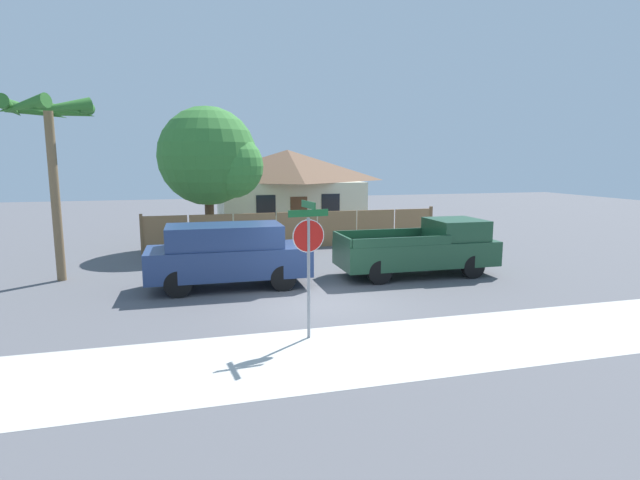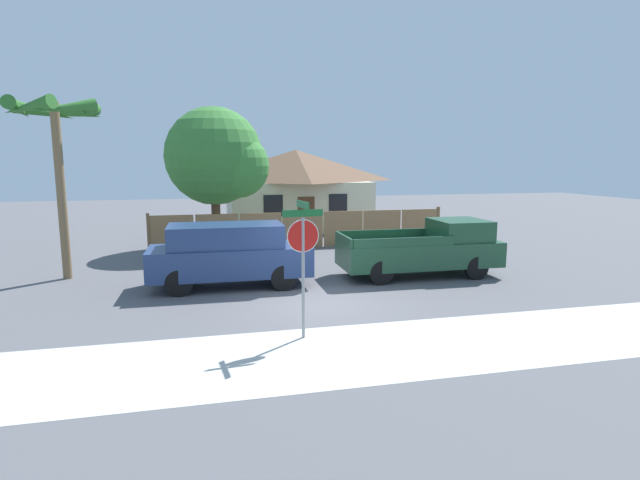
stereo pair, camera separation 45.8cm
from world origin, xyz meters
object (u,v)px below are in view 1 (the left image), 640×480
Objects in this scene: orange_pickup at (423,248)px; stop_sign at (308,247)px; oak_tree at (213,158)px; palm_tree at (49,124)px; red_suv at (228,254)px; house at (288,188)px.

stop_sign reaches higher than orange_pickup.
oak_tree is 7.19m from palm_tree.
palm_tree is at bearing 169.41° from orange_pickup.
red_suv is at bearing -24.30° from palm_tree.
house is at bearing 73.49° from stop_sign.
house reaches higher than red_suv.
stop_sign is at bearing -100.16° from house.
red_suv is at bearing -109.15° from house.
oak_tree is (-4.52, -5.93, 1.63)m from house.
orange_pickup is at bearing -47.85° from oak_tree.
house is 1.56× the size of orange_pickup.
palm_tree is at bearing -137.18° from oak_tree.
orange_pickup is at bearing 0.69° from red_suv.
red_suv is (-4.55, -13.10, -1.27)m from house.
orange_pickup is at bearing -11.31° from palm_tree.
house is 2.76× the size of stop_sign.
palm_tree reaches higher than orange_pickup.
stop_sign is (-3.24, -18.06, -0.29)m from house.
stop_sign is (1.32, -4.96, 0.98)m from red_suv.
palm_tree is 1.08× the size of orange_pickup.
palm_tree reaches higher than red_suv.
oak_tree reaches higher than red_suv.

